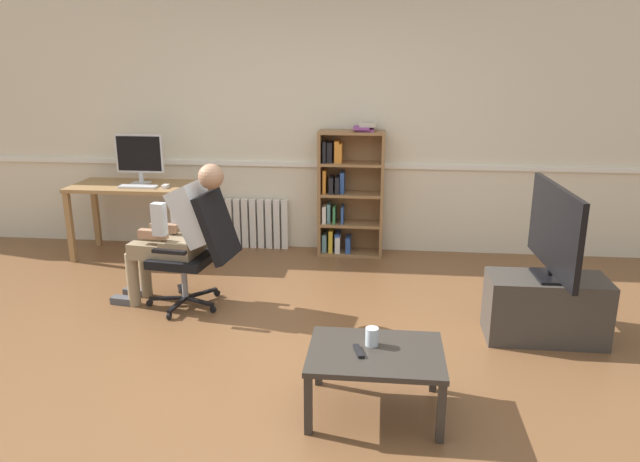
# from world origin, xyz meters

# --- Properties ---
(ground_plane) EXTENTS (18.00, 18.00, 0.00)m
(ground_plane) POSITION_xyz_m (0.00, 0.00, 0.00)
(ground_plane) COLOR brown
(back_wall) EXTENTS (12.00, 0.13, 2.70)m
(back_wall) POSITION_xyz_m (0.00, 2.65, 1.35)
(back_wall) COLOR beige
(back_wall) RESTS_ON ground_plane
(computer_desk) EXTENTS (1.36, 0.64, 0.76)m
(computer_desk) POSITION_xyz_m (-1.85, 2.15, 0.65)
(computer_desk) COLOR #9E7547
(computer_desk) RESTS_ON ground_plane
(imac_monitor) EXTENTS (0.50, 0.14, 0.50)m
(imac_monitor) POSITION_xyz_m (-1.86, 2.23, 1.04)
(imac_monitor) COLOR silver
(imac_monitor) RESTS_ON computer_desk
(keyboard) EXTENTS (0.38, 0.12, 0.02)m
(keyboard) POSITION_xyz_m (-1.81, 2.01, 0.77)
(keyboard) COLOR silver
(keyboard) RESTS_ON computer_desk
(computer_mouse) EXTENTS (0.06, 0.10, 0.03)m
(computer_mouse) POSITION_xyz_m (-1.53, 2.03, 0.77)
(computer_mouse) COLOR white
(computer_mouse) RESTS_ON computer_desk
(bookshelf) EXTENTS (0.67, 0.29, 1.37)m
(bookshelf) POSITION_xyz_m (0.26, 2.44, 0.65)
(bookshelf) COLOR olive
(bookshelf) RESTS_ON ground_plane
(radiator) EXTENTS (0.77, 0.08, 0.54)m
(radiator) POSITION_xyz_m (-0.76, 2.54, 0.27)
(radiator) COLOR white
(radiator) RESTS_ON ground_plane
(office_chair) EXTENTS (0.79, 0.62, 0.99)m
(office_chair) POSITION_xyz_m (-0.85, 0.88, 0.53)
(office_chair) COLOR black
(office_chair) RESTS_ON ground_plane
(person_seated) EXTENTS (1.02, 0.44, 1.21)m
(person_seated) POSITION_xyz_m (-1.02, 0.91, 0.65)
(person_seated) COLOR #937F60
(person_seated) RESTS_ON ground_plane
(tv_stand) EXTENTS (0.84, 0.41, 0.48)m
(tv_stand) POSITION_xyz_m (1.84, 0.59, 0.24)
(tv_stand) COLOR #3D3833
(tv_stand) RESTS_ON ground_plane
(tv_screen) EXTENTS (0.21, 1.04, 0.67)m
(tv_screen) POSITION_xyz_m (1.84, 0.59, 0.83)
(tv_screen) COLOR black
(tv_screen) RESTS_ON tv_stand
(coffee_table) EXTENTS (0.78, 0.58, 0.39)m
(coffee_table) POSITION_xyz_m (0.62, -0.50, 0.34)
(coffee_table) COLOR #332D28
(coffee_table) RESTS_ON ground_plane
(drinking_glass) EXTENTS (0.08, 0.08, 0.11)m
(drinking_glass) POSITION_xyz_m (0.59, -0.42, 0.44)
(drinking_glass) COLOR silver
(drinking_glass) RESTS_ON coffee_table
(spare_remote) EXTENTS (0.07, 0.15, 0.02)m
(spare_remote) POSITION_xyz_m (0.52, -0.52, 0.40)
(spare_remote) COLOR black
(spare_remote) RESTS_ON coffee_table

